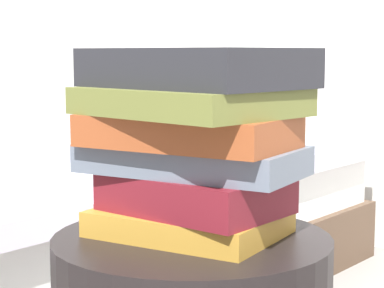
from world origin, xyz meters
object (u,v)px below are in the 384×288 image
(book_charcoal, at_px, (198,68))
(bed, at_px, (55,214))
(book_ochre, at_px, (189,222))
(book_olive, at_px, (190,101))
(book_slate, at_px, (192,159))
(book_maroon, at_px, (192,192))
(book_rust, at_px, (189,131))

(book_charcoal, bearing_deg, bed, 152.23)
(book_ochre, bearing_deg, book_olive, -55.84)
(book_slate, distance_m, book_charcoal, 0.13)
(bed, xyz_separation_m, book_maroon, (1.32, -0.84, 0.37))
(book_charcoal, bearing_deg, book_rust, -93.31)
(bed, relative_size, book_maroon, 8.57)
(book_rust, height_order, book_charcoal, book_charcoal)
(book_olive, bearing_deg, book_ochre, 137.47)
(bed, height_order, book_slate, book_slate)
(bed, distance_m, book_rust, 1.65)
(book_olive, bearing_deg, book_slate, 125.90)
(book_rust, distance_m, book_charcoal, 0.09)
(book_maroon, relative_size, book_charcoal, 0.82)
(book_olive, bearing_deg, book_maroon, 121.74)
(book_maroon, xyz_separation_m, book_charcoal, (0.01, 0.00, 0.17))
(book_ochre, distance_m, book_slate, 0.09)
(book_olive, bearing_deg, book_charcoal, 80.29)
(book_ochre, relative_size, book_rust, 0.89)
(book_rust, bearing_deg, book_charcoal, 73.39)
(book_rust, bearing_deg, book_slate, 109.58)
(book_ochre, height_order, book_olive, book_olive)
(bed, xyz_separation_m, book_charcoal, (1.33, -0.84, 0.55))
(bed, distance_m, book_ochre, 1.60)
(book_ochre, distance_m, book_charcoal, 0.22)
(book_ochre, relative_size, book_olive, 0.91)
(book_rust, bearing_deg, book_ochre, 120.21)
(book_ochre, xyz_separation_m, book_rust, (0.01, -0.02, 0.13))
(book_charcoal, bearing_deg, book_slate, -168.20)
(bed, bearing_deg, book_ochre, -32.61)
(book_ochre, bearing_deg, book_rust, -60.26)
(book_slate, height_order, book_olive, book_olive)
(bed, distance_m, book_slate, 1.63)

